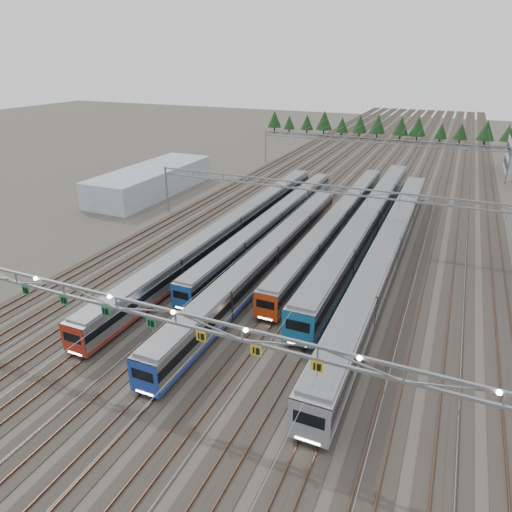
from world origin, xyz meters
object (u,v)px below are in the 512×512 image
at_px(train_a, 233,227).
at_px(gantry_far, 377,145).
at_px(train_e, 367,222).
at_px(gantry_near, 174,321).
at_px(train_f, 387,250).
at_px(train_b, 274,221).
at_px(train_c, 268,257).
at_px(train_d, 338,220).
at_px(gantry_mid, 322,194).
at_px(west_shed, 152,180).

xyz_separation_m(train_a, gantry_far, (11.25, 52.73, 4.38)).
height_order(train_e, gantry_near, gantry_near).
xyz_separation_m(train_e, train_f, (4.50, -9.84, -0.04)).
relative_size(train_b, train_c, 1.03).
height_order(train_d, gantry_far, gantry_far).
distance_m(train_a, gantry_mid, 14.34).
relative_size(train_c, gantry_near, 0.92).
xyz_separation_m(gantry_far, west_shed, (-37.68, -36.11, -3.89)).
xyz_separation_m(train_f, gantry_mid, (-11.25, 7.90, 4.10)).
bearing_deg(train_b, gantry_mid, 20.43).
bearing_deg(train_e, train_d, -176.31).
bearing_deg(train_a, train_d, 34.79).
height_order(train_d, gantry_mid, gantry_mid).
distance_m(train_a, train_b, 6.89).
bearing_deg(gantry_far, train_d, -87.03).
bearing_deg(train_c, train_f, 30.78).
bearing_deg(train_a, train_c, -42.36).
xyz_separation_m(train_a, train_c, (9.00, -8.21, 0.08)).
relative_size(train_b, train_d, 0.91).
distance_m(train_d, gantry_mid, 5.20).
relative_size(gantry_mid, gantry_far, 1.00).
distance_m(train_f, gantry_near, 34.48).
bearing_deg(train_a, train_b, 49.21).
xyz_separation_m(train_b, gantry_far, (6.75, 47.51, 4.47)).
xyz_separation_m(train_d, train_e, (4.50, 0.29, 0.33)).
xyz_separation_m(train_a, west_shed, (-26.43, 16.62, 0.49)).
height_order(gantry_near, gantry_far, gantry_near).
xyz_separation_m(train_e, gantry_mid, (-6.75, -1.94, 4.06)).
bearing_deg(gantry_far, gantry_near, -90.03).
bearing_deg(train_d, train_e, 3.69).
bearing_deg(train_a, gantry_near, -70.92).
bearing_deg(gantry_near, train_f, 70.68).
bearing_deg(train_b, train_a, -130.79).
xyz_separation_m(train_c, gantry_mid, (2.25, 15.94, 4.30)).
height_order(train_f, gantry_near, gantry_near).
height_order(gantry_near, gantry_mid, gantry_near).
xyz_separation_m(train_a, train_e, (18.00, 9.67, 0.32)).
relative_size(train_f, west_shed, 2.24).
bearing_deg(train_f, train_d, 133.32).
xyz_separation_m(train_b, west_shed, (-30.93, 11.40, 0.58)).
bearing_deg(train_c, train_b, 108.53).
relative_size(train_a, west_shed, 2.16).
bearing_deg(gantry_mid, train_e, 16.04).
distance_m(gantry_near, gantry_mid, 40.12).
height_order(train_b, train_e, train_e).
bearing_deg(train_b, train_d, 24.83).
distance_m(gantry_near, west_shed, 61.96).
xyz_separation_m(train_b, gantry_mid, (6.75, 2.51, 4.47)).
bearing_deg(gantry_near, train_d, 86.85).
relative_size(train_c, gantry_mid, 0.92).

